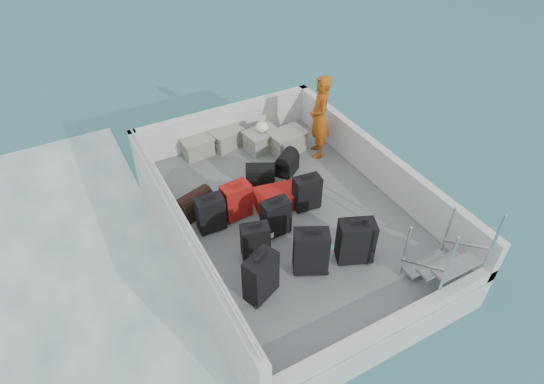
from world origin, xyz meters
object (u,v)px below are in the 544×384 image
at_px(suitcase_1, 255,242).
at_px(suitcase_6, 356,242).
at_px(suitcase_0, 261,277).
at_px(passenger, 320,117).
at_px(suitcase_4, 276,218).
at_px(suitcase_2, 211,214).
at_px(crate_2, 262,141).
at_px(suitcase_7, 307,193).
at_px(suitcase_8, 276,198).
at_px(crate_3, 287,142).
at_px(suitcase_5, 236,201).
at_px(crate_1, 226,139).
at_px(suitcase_3, 311,252).
at_px(crate_0, 198,148).

relative_size(suitcase_1, suitcase_6, 0.86).
bearing_deg(suitcase_0, passenger, 21.20).
bearing_deg(suitcase_4, suitcase_2, 146.21).
height_order(suitcase_1, suitcase_4, suitcase_4).
xyz_separation_m(crate_2, passenger, (0.83, -0.62, 0.59)).
bearing_deg(suitcase_7, suitcase_8, 150.78).
height_order(suitcase_4, crate_3, suitcase_4).
bearing_deg(crate_2, suitcase_8, -109.45).
bearing_deg(suitcase_5, crate_1, 66.13).
distance_m(suitcase_3, suitcase_8, 1.46).
xyz_separation_m(suitcase_6, crate_3, (0.53, 2.79, -0.16)).
distance_m(suitcase_0, suitcase_2, 1.47).
xyz_separation_m(suitcase_1, crate_3, (1.73, 2.10, -0.11)).
distance_m(suitcase_8, passenger, 1.77).
relative_size(suitcase_4, crate_1, 1.11).
bearing_deg(crate_2, suitcase_7, -94.63).
xyz_separation_m(crate_0, crate_3, (1.52, -0.67, 0.03)).
bearing_deg(suitcase_7, suitcase_1, -148.55).
distance_m(suitcase_3, crate_1, 3.36).
distance_m(suitcase_2, suitcase_4, 0.98).
relative_size(suitcase_8, crate_2, 1.16).
bearing_deg(suitcase_6, crate_1, 119.48).
relative_size(crate_2, passenger, 0.39).
distance_m(suitcase_1, suitcase_3, 0.80).
height_order(suitcase_7, passenger, passenger).
bearing_deg(suitcase_5, suitcase_0, -108.18).
bearing_deg(suitcase_7, suitcase_4, -152.91).
distance_m(suitcase_4, suitcase_6, 1.22).
xyz_separation_m(suitcase_4, suitcase_5, (-0.35, 0.62, -0.00)).
distance_m(crate_0, passenger, 2.30).
distance_m(suitcase_4, suitcase_7, 0.76).
height_order(suitcase_6, suitcase_8, suitcase_6).
distance_m(suitcase_4, crate_1, 2.50).
bearing_deg(suitcase_4, crate_2, 67.45).
height_order(suitcase_0, suitcase_8, suitcase_0).
relative_size(suitcase_4, crate_2, 1.02).
xyz_separation_m(crate_3, passenger, (0.44, -0.35, 0.59)).
bearing_deg(suitcase_5, suitcase_8, -10.70).
distance_m(suitcase_3, crate_3, 2.93).
bearing_deg(suitcase_2, crate_3, 33.54).
bearing_deg(suitcase_0, suitcase_2, 70.16).
xyz_separation_m(suitcase_3, crate_2, (0.79, 2.95, -0.18)).
bearing_deg(passenger, suitcase_7, -16.96).
distance_m(suitcase_0, crate_1, 3.55).
height_order(suitcase_1, suitcase_5, suitcase_5).
bearing_deg(crate_0, suitcase_8, -72.83).
bearing_deg(suitcase_5, suitcase_2, -174.91).
xyz_separation_m(suitcase_2, suitcase_7, (1.52, -0.27, -0.00)).
height_order(suitcase_3, suitcase_6, suitcase_3).
xyz_separation_m(crate_1, crate_2, (0.56, -0.39, 0.01)).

